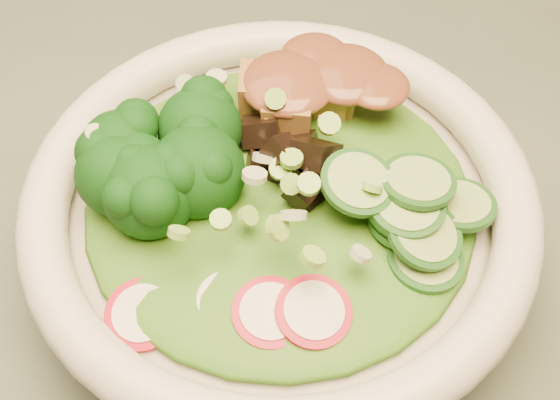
{
  "coord_description": "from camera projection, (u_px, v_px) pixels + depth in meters",
  "views": [
    {
      "loc": [
        -0.07,
        -0.3,
        1.12
      ],
      "look_at": [
        -0.06,
        -0.06,
        0.81
      ],
      "focal_mm": 50.0,
      "sensor_mm": 36.0,
      "label": 1
    }
  ],
  "objects": [
    {
      "name": "dining_table",
      "position": [
        362.0,
        272.0,
        0.57
      ],
      "size": [
        1.2,
        0.8,
        0.75
      ],
      "color": "black",
      "rests_on": "ground"
    },
    {
      "name": "salad_bowl",
      "position": [
        280.0,
        223.0,
        0.41
      ],
      "size": [
        0.26,
        0.26,
        0.07
      ],
      "rotation": [
        0.0,
        0.0,
        0.13
      ],
      "color": "silver",
      "rests_on": "dining_table"
    },
    {
      "name": "lettuce_bed",
      "position": [
        280.0,
        199.0,
        0.39
      ],
      "size": [
        0.2,
        0.2,
        0.02
      ],
      "primitive_type": "ellipsoid",
      "color": "#2E6014",
      "rests_on": "salad_bowl"
    },
    {
      "name": "broccoli_florets",
      "position": [
        162.0,
        158.0,
        0.39
      ],
      "size": [
        0.09,
        0.08,
        0.04
      ],
      "primitive_type": null,
      "rotation": [
        0.0,
        0.0,
        0.13
      ],
      "color": "black",
      "rests_on": "salad_bowl"
    },
    {
      "name": "radish_slices",
      "position": [
        248.0,
        304.0,
        0.35
      ],
      "size": [
        0.11,
        0.05,
        0.02
      ],
      "primitive_type": null,
      "rotation": [
        0.0,
        0.0,
        0.13
      ],
      "color": "#A80C22",
      "rests_on": "salad_bowl"
    },
    {
      "name": "cucumber_slices",
      "position": [
        407.0,
        214.0,
        0.37
      ],
      "size": [
        0.08,
        0.08,
        0.03
      ],
      "primitive_type": null,
      "rotation": [
        0.0,
        0.0,
        0.13
      ],
      "color": "#9CC26B",
      "rests_on": "salad_bowl"
    },
    {
      "name": "mushroom_heap",
      "position": [
        286.0,
        164.0,
        0.39
      ],
      "size": [
        0.08,
        0.08,
        0.04
      ],
      "primitive_type": null,
      "rotation": [
        0.0,
        0.0,
        0.13
      ],
      "color": "black",
      "rests_on": "salad_bowl"
    },
    {
      "name": "tofu_cubes",
      "position": [
        313.0,
        99.0,
        0.42
      ],
      "size": [
        0.09,
        0.07,
        0.03
      ],
      "primitive_type": null,
      "rotation": [
        0.0,
        0.0,
        0.13
      ],
      "color": "olive",
      "rests_on": "salad_bowl"
    },
    {
      "name": "peanut_sauce",
      "position": [
        314.0,
        82.0,
        0.41
      ],
      "size": [
        0.07,
        0.05,
        0.02
      ],
      "primitive_type": "ellipsoid",
      "color": "brown",
      "rests_on": "tofu_cubes"
    },
    {
      "name": "scallion_garnish",
      "position": [
        280.0,
        170.0,
        0.37
      ],
      "size": [
        0.19,
        0.19,
        0.02
      ],
      "primitive_type": null,
      "color": "#80B841",
      "rests_on": "salad_bowl"
    }
  ]
}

